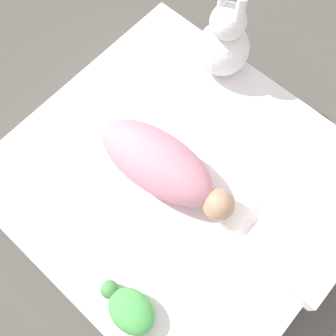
{
  "coord_description": "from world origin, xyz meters",
  "views": [
    {
      "loc": [
        -0.29,
        0.37,
        1.45
      ],
      "look_at": [
        0.03,
        0.02,
        0.23
      ],
      "focal_mm": 42.0,
      "sensor_mm": 36.0,
      "label": 1
    }
  ],
  "objects_px": {
    "bunny_plush": "(224,43)",
    "turtle_plush": "(129,309)",
    "pillow": "(310,230)",
    "swaddled_baby": "(161,165)"
  },
  "relations": [
    {
      "from": "swaddled_baby",
      "to": "bunny_plush",
      "type": "distance_m",
      "value": 0.5
    },
    {
      "from": "bunny_plush",
      "to": "turtle_plush",
      "type": "xyz_separation_m",
      "value": [
        -0.36,
        0.87,
        -0.09
      ]
    },
    {
      "from": "swaddled_baby",
      "to": "pillow",
      "type": "distance_m",
      "value": 0.52
    },
    {
      "from": "turtle_plush",
      "to": "pillow",
      "type": "bearing_deg",
      "value": -115.53
    },
    {
      "from": "swaddled_baby",
      "to": "bunny_plush",
      "type": "xyz_separation_m",
      "value": [
        0.14,
        -0.48,
        0.05
      ]
    },
    {
      "from": "bunny_plush",
      "to": "pillow",
      "type": "bearing_deg",
      "value": 153.11
    },
    {
      "from": "bunny_plush",
      "to": "turtle_plush",
      "type": "relative_size",
      "value": 1.84
    },
    {
      "from": "swaddled_baby",
      "to": "turtle_plush",
      "type": "bearing_deg",
      "value": -65.73
    },
    {
      "from": "pillow",
      "to": "bunny_plush",
      "type": "height_order",
      "value": "bunny_plush"
    },
    {
      "from": "swaddled_baby",
      "to": "pillow",
      "type": "xyz_separation_m",
      "value": [
        -0.49,
        -0.16,
        -0.05
      ]
    }
  ]
}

